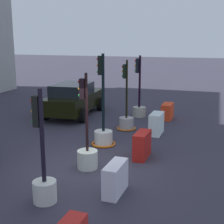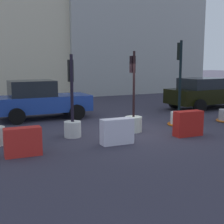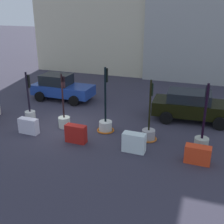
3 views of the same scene
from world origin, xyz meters
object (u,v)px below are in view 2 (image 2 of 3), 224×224
at_px(construction_barrier_1, 23,142).
at_px(construction_barrier_2, 117,131).
at_px(traffic_light_3, 133,117).
at_px(construction_barrier_3, 188,123).
at_px(car_blue_estate, 40,100).
at_px(car_black_sedan, 206,93).
at_px(traffic_light_4, 179,113).
at_px(traffic_light_2, 72,119).

xyz_separation_m(construction_barrier_1, construction_barrier_2, (2.91, 0.03, 0.01)).
relative_size(traffic_light_3, construction_barrier_3, 2.86).
distance_m(traffic_light_3, construction_barrier_3, 1.99).
bearing_deg(car_blue_estate, car_black_sedan, -5.46).
bearing_deg(traffic_light_4, car_blue_estate, 140.68).
height_order(traffic_light_2, construction_barrier_1, traffic_light_2).
bearing_deg(traffic_light_3, car_blue_estate, 120.66).
bearing_deg(traffic_light_3, traffic_light_4, 6.87).
xyz_separation_m(traffic_light_4, car_black_sedan, (4.12, 3.05, 0.37)).
bearing_deg(construction_barrier_1, car_blue_estate, 72.20).
xyz_separation_m(traffic_light_4, construction_barrier_1, (-6.53, -1.63, -0.10)).
bearing_deg(traffic_light_4, car_black_sedan, 36.48).
relative_size(car_blue_estate, car_black_sedan, 0.91).
bearing_deg(construction_barrier_3, traffic_light_3, 134.78).
xyz_separation_m(construction_barrier_2, car_black_sedan, (7.75, 4.65, 0.46)).
relative_size(traffic_light_2, car_blue_estate, 0.67).
xyz_separation_m(traffic_light_2, traffic_light_4, (4.58, 0.08, -0.11)).
bearing_deg(construction_barrier_2, traffic_light_3, 44.79).
xyz_separation_m(traffic_light_4, car_blue_estate, (-4.76, 3.90, 0.36)).
bearing_deg(car_black_sedan, car_blue_estate, 174.54).
height_order(traffic_light_3, car_black_sedan, traffic_light_3).
distance_m(traffic_light_2, traffic_light_4, 4.58).
height_order(traffic_light_2, construction_barrier_2, traffic_light_2).
bearing_deg(construction_barrier_2, car_blue_estate, 101.65).
distance_m(traffic_light_2, construction_barrier_1, 2.50).
relative_size(construction_barrier_3, car_black_sedan, 0.22).
bearing_deg(construction_barrier_2, construction_barrier_3, -1.70).
relative_size(construction_barrier_1, construction_barrier_2, 0.97).
relative_size(traffic_light_2, construction_barrier_1, 2.80).
bearing_deg(car_black_sedan, traffic_light_2, -160.22).
distance_m(construction_barrier_2, construction_barrier_3, 2.74).
height_order(car_blue_estate, car_black_sedan, car_blue_estate).
relative_size(traffic_light_4, construction_barrier_2, 3.26).
height_order(traffic_light_3, construction_barrier_1, traffic_light_3).
height_order(construction_barrier_2, car_black_sedan, car_black_sedan).
xyz_separation_m(traffic_light_3, car_blue_estate, (-2.47, 4.17, 0.31)).
bearing_deg(car_blue_estate, traffic_light_2, -87.45).
xyz_separation_m(traffic_light_4, construction_barrier_2, (-3.62, -1.60, -0.10)).
xyz_separation_m(traffic_light_2, construction_barrier_2, (0.96, -1.52, -0.21)).
relative_size(traffic_light_4, car_black_sedan, 0.73).
relative_size(construction_barrier_2, car_blue_estate, 0.25).
height_order(construction_barrier_3, car_blue_estate, car_blue_estate).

